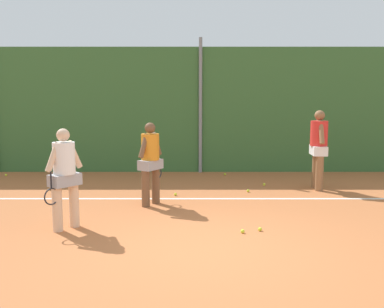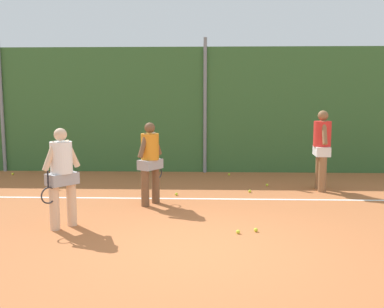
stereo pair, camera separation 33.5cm
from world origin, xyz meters
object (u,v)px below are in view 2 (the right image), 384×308
object	(u,v)px
tennis_ball_3	(229,174)
player_midcourt	(150,159)
tennis_ball_2	(250,191)
tennis_ball_9	(13,174)
tennis_ball_6	(176,194)
tennis_ball_7	(256,230)
tennis_ball_8	(267,185)
tennis_ball_1	(238,232)
player_backcourt_far	(322,146)
player_foreground_near	(62,173)

from	to	relation	value
tennis_ball_3	player_midcourt	bearing A→B (deg)	-118.01
tennis_ball_2	tennis_ball_9	xyz separation A→B (m)	(-6.47, 2.01, 0.00)
tennis_ball_6	tennis_ball_7	world-z (taller)	same
tennis_ball_3	tennis_ball_8	world-z (taller)	same
tennis_ball_1	tennis_ball_9	xyz separation A→B (m)	(-6.00, 5.07, 0.00)
tennis_ball_7	tennis_ball_9	bearing A→B (deg)	141.79
player_backcourt_far	tennis_ball_8	xyz separation A→B (m)	(-1.21, 0.38, -1.03)
tennis_ball_9	tennis_ball_7	bearing A→B (deg)	-38.21
tennis_ball_8	tennis_ball_1	bearing A→B (deg)	-104.27
player_backcourt_far	tennis_ball_3	bearing A→B (deg)	-128.10
player_midcourt	tennis_ball_2	bearing A→B (deg)	-28.06
player_foreground_near	tennis_ball_9	world-z (taller)	player_foreground_near
tennis_ball_2	tennis_ball_3	world-z (taller)	same
tennis_ball_8	tennis_ball_9	size ratio (longest dim) A/B	1.00
tennis_ball_6	tennis_ball_9	size ratio (longest dim) A/B	1.00
tennis_ball_2	tennis_ball_3	bearing A→B (deg)	100.05
player_foreground_near	player_backcourt_far	bearing A→B (deg)	161.23
tennis_ball_6	tennis_ball_9	bearing A→B (deg)	153.66
player_foreground_near	tennis_ball_9	size ratio (longest dim) A/B	25.86
player_foreground_near	tennis_ball_6	bearing A→B (deg)	-176.04
tennis_ball_7	tennis_ball_9	world-z (taller)	same
tennis_ball_3	player_foreground_near	bearing A→B (deg)	-121.61
player_backcourt_far	tennis_ball_9	distance (m)	8.40
player_midcourt	tennis_ball_3	xyz separation A→B (m)	(1.77, 3.33, -0.92)
tennis_ball_1	player_midcourt	bearing A→B (deg)	131.75
player_foreground_near	tennis_ball_1	xyz separation A→B (m)	(2.96, -0.24, -0.92)
player_midcourt	tennis_ball_1	xyz separation A→B (m)	(1.68, -1.88, -0.92)
tennis_ball_2	tennis_ball_6	bearing A→B (deg)	-167.71
tennis_ball_3	tennis_ball_8	xyz separation A→B (m)	(0.87, -1.41, 0.00)
tennis_ball_8	tennis_ball_9	xyz separation A→B (m)	(-6.96, 1.28, 0.00)
tennis_ball_3	tennis_ball_6	distance (m)	2.82
player_foreground_near	tennis_ball_9	bearing A→B (deg)	-108.37
tennis_ball_3	tennis_ball_6	world-z (taller)	same
tennis_ball_3	tennis_ball_9	bearing A→B (deg)	-178.73
player_midcourt	tennis_ball_1	world-z (taller)	player_midcourt
player_foreground_near	tennis_ball_2	size ratio (longest dim) A/B	25.86
tennis_ball_6	tennis_ball_2	bearing A→B (deg)	12.29
tennis_ball_6	tennis_ball_3	bearing A→B (deg)	62.63
tennis_ball_1	tennis_ball_7	size ratio (longest dim) A/B	1.00
tennis_ball_1	tennis_ball_2	size ratio (longest dim) A/B	1.00
player_midcourt	tennis_ball_7	bearing A→B (deg)	-98.67
tennis_ball_8	tennis_ball_7	bearing A→B (deg)	-100.20
player_midcourt	tennis_ball_7	distance (m)	2.81
tennis_ball_8	player_midcourt	bearing A→B (deg)	-144.06
tennis_ball_2	tennis_ball_8	bearing A→B (deg)	55.99
player_midcourt	tennis_ball_2	xyz separation A→B (m)	(2.15, 1.19, -0.92)
tennis_ball_3	tennis_ball_8	size ratio (longest dim) A/B	1.00
player_backcourt_far	tennis_ball_1	bearing A→B (deg)	-29.80
player_backcourt_far	player_foreground_near	bearing A→B (deg)	-55.61
player_foreground_near	player_backcourt_far	size ratio (longest dim) A/B	0.90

